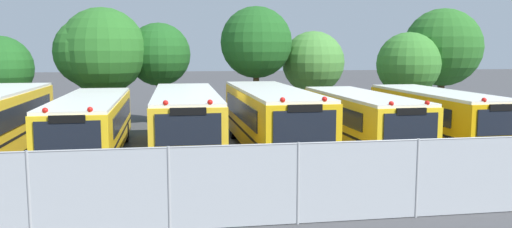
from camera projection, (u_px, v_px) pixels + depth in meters
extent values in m
plane|color=#424244|center=(229.00, 152.00, 21.87)|extent=(160.00, 160.00, 0.00)
cube|color=black|center=(25.00, 112.00, 20.71)|extent=(0.13, 8.36, 0.79)
cylinder|color=black|center=(43.00, 132.00, 24.04)|extent=(0.29, 1.00, 1.00)
cube|color=yellow|center=(91.00, 124.00, 20.88)|extent=(2.41, 9.98, 1.94)
cube|color=white|center=(90.00, 99.00, 20.75)|extent=(2.37, 9.78, 0.12)
cube|color=black|center=(69.00, 173.00, 16.03)|extent=(2.45, 0.16, 0.36)
cube|color=black|center=(68.00, 136.00, 15.94)|extent=(1.97, 0.06, 0.93)
cube|color=black|center=(123.00, 115.00, 21.34)|extent=(0.05, 7.78, 0.70)
cube|color=black|center=(60.00, 116.00, 20.93)|extent=(0.05, 7.78, 0.70)
cube|color=black|center=(92.00, 134.00, 20.93)|extent=(2.44, 10.08, 0.10)
sphere|color=red|center=(90.00, 110.00, 16.12)|extent=(0.18, 0.18, 0.18)
sphere|color=red|center=(45.00, 110.00, 15.90)|extent=(0.18, 0.18, 0.18)
cube|color=black|center=(67.00, 119.00, 15.87)|extent=(1.08, 0.08, 0.24)
cylinder|color=black|center=(110.00, 162.00, 17.65)|extent=(0.28, 1.00, 1.00)
cylinder|color=black|center=(44.00, 165.00, 17.30)|extent=(0.28, 1.00, 1.00)
cylinder|color=black|center=(125.00, 131.00, 24.28)|extent=(0.28, 1.00, 1.00)
cylinder|color=black|center=(78.00, 133.00, 23.92)|extent=(0.28, 1.00, 1.00)
cube|color=yellow|center=(186.00, 120.00, 21.50)|extent=(2.70, 10.16, 2.11)
cube|color=white|center=(185.00, 93.00, 21.36)|extent=(2.65, 9.96, 0.12)
cube|color=black|center=(189.00, 169.00, 16.58)|extent=(2.59, 0.20, 0.36)
cube|color=black|center=(188.00, 129.00, 16.47)|extent=(2.08, 0.09, 1.01)
cube|color=black|center=(216.00, 110.00, 21.95)|extent=(0.17, 7.89, 0.76)
cube|color=black|center=(154.00, 111.00, 21.56)|extent=(0.17, 7.89, 0.76)
cube|color=black|center=(186.00, 130.00, 21.56)|extent=(2.73, 10.26, 0.10)
sphere|color=red|center=(210.00, 102.00, 16.64)|extent=(0.18, 0.18, 0.18)
sphere|color=red|center=(166.00, 103.00, 16.43)|extent=(0.18, 0.18, 0.18)
cube|color=black|center=(188.00, 111.00, 16.39)|extent=(1.14, 0.10, 0.24)
cylinder|color=black|center=(221.00, 159.00, 18.19)|extent=(0.30, 1.00, 1.00)
cylinder|color=black|center=(155.00, 161.00, 17.86)|extent=(0.30, 1.00, 1.00)
cylinder|color=black|center=(209.00, 129.00, 24.98)|extent=(0.30, 1.00, 1.00)
cylinder|color=black|center=(161.00, 130.00, 24.64)|extent=(0.30, 1.00, 1.00)
cube|color=yellow|center=(271.00, 118.00, 21.96)|extent=(2.64, 10.54, 2.18)
cube|color=white|center=(271.00, 90.00, 21.81)|extent=(2.58, 10.33, 0.12)
cube|color=black|center=(305.00, 167.00, 16.86)|extent=(2.59, 0.18, 0.36)
cube|color=black|center=(305.00, 127.00, 16.75)|extent=(2.08, 0.08, 1.04)
cube|color=black|center=(299.00, 108.00, 22.43)|extent=(0.12, 8.20, 0.78)
cube|color=black|center=(240.00, 109.00, 21.98)|extent=(0.12, 8.20, 0.78)
cube|color=black|center=(271.00, 128.00, 22.01)|extent=(2.66, 10.65, 0.10)
sphere|color=red|center=(325.00, 99.00, 16.93)|extent=(0.18, 0.18, 0.18)
sphere|color=red|center=(283.00, 100.00, 16.69)|extent=(0.18, 0.18, 0.18)
cube|color=black|center=(305.00, 108.00, 16.67)|extent=(1.14, 0.09, 0.24)
cylinder|color=black|center=(324.00, 157.00, 18.50)|extent=(0.29, 1.00, 1.00)
cylinder|color=black|center=(262.00, 160.00, 18.11)|extent=(0.29, 1.00, 1.00)
cylinder|color=black|center=(279.00, 127.00, 25.65)|extent=(0.29, 1.00, 1.00)
cylinder|color=black|center=(234.00, 128.00, 25.25)|extent=(0.29, 1.00, 1.00)
cube|color=yellow|center=(360.00, 119.00, 22.44)|extent=(2.58, 9.10, 1.93)
cube|color=white|center=(361.00, 95.00, 22.31)|extent=(2.53, 8.92, 0.12)
cube|color=black|center=(410.00, 159.00, 18.05)|extent=(2.47, 0.20, 0.36)
cube|color=black|center=(411.00, 126.00, 17.96)|extent=(1.99, 0.09, 0.93)
cube|color=black|center=(385.00, 110.00, 22.92)|extent=(0.16, 7.07, 0.70)
cube|color=black|center=(331.00, 112.00, 22.47)|extent=(0.16, 7.07, 0.70)
cube|color=black|center=(360.00, 128.00, 22.49)|extent=(2.60, 9.19, 0.10)
sphere|color=red|center=(427.00, 103.00, 18.15)|extent=(0.18, 0.18, 0.18)
sphere|color=red|center=(391.00, 104.00, 17.90)|extent=(0.18, 0.18, 0.18)
cube|color=black|center=(412.00, 111.00, 17.88)|extent=(1.09, 0.10, 0.24)
cylinder|color=black|center=(418.00, 151.00, 19.68)|extent=(0.30, 1.00, 1.00)
cylinder|color=black|center=(365.00, 153.00, 19.29)|extent=(0.30, 1.00, 1.00)
cylinder|color=black|center=(360.00, 128.00, 25.40)|extent=(0.30, 1.00, 1.00)
cylinder|color=black|center=(317.00, 129.00, 25.01)|extent=(0.30, 1.00, 1.00)
cube|color=#EAA80C|center=(436.00, 116.00, 23.23)|extent=(2.52, 9.12, 1.98)
cube|color=white|center=(437.00, 93.00, 23.10)|extent=(2.47, 8.93, 0.12)
cube|color=black|center=(501.00, 154.00, 18.83)|extent=(2.45, 0.19, 0.36)
cube|color=black|center=(502.00, 122.00, 18.73)|extent=(1.97, 0.09, 0.95)
cube|color=black|center=(458.00, 108.00, 23.70)|extent=(0.13, 7.09, 0.71)
cube|color=black|center=(408.00, 109.00, 23.27)|extent=(0.13, 7.09, 0.71)
cube|color=black|center=(436.00, 125.00, 23.28)|extent=(2.54, 9.21, 0.10)
sphere|color=red|center=(484.00, 100.00, 18.68)|extent=(0.18, 0.18, 0.18)
cube|color=black|center=(503.00, 107.00, 18.66)|extent=(1.08, 0.09, 0.24)
cylinder|color=black|center=(502.00, 147.00, 20.46)|extent=(0.29, 1.00, 1.00)
cylinder|color=black|center=(452.00, 149.00, 20.08)|extent=(0.29, 1.00, 1.00)
cylinder|color=black|center=(427.00, 125.00, 26.20)|extent=(0.29, 1.00, 1.00)
cylinder|color=black|center=(387.00, 126.00, 25.82)|extent=(0.29, 1.00, 1.00)
cylinder|color=#4C3823|center=(2.00, 112.00, 27.37)|extent=(0.45, 0.45, 2.04)
sphere|color=#1E561E|center=(0.00, 68.00, 27.09)|extent=(3.37, 3.37, 3.37)
cylinder|color=#4C3823|center=(105.00, 105.00, 28.79)|extent=(0.37, 0.37, 2.46)
sphere|color=#286623|center=(103.00, 51.00, 28.42)|extent=(4.67, 4.67, 4.67)
sphere|color=#286623|center=(89.00, 52.00, 28.20)|extent=(3.71, 3.71, 3.71)
cylinder|color=#4C3823|center=(160.00, 101.00, 30.14)|extent=(0.37, 0.37, 2.64)
sphere|color=#1E561E|center=(159.00, 54.00, 29.81)|extent=(3.60, 3.60, 3.60)
sphere|color=#1E561E|center=(153.00, 48.00, 29.37)|extent=(2.26, 2.26, 2.26)
cylinder|color=#4C3823|center=(256.00, 97.00, 30.03)|extent=(0.35, 0.35, 3.15)
sphere|color=#1E561E|center=(256.00, 42.00, 29.64)|extent=(4.06, 4.06, 4.06)
sphere|color=#1E561E|center=(252.00, 40.00, 29.71)|extent=(2.30, 2.30, 2.30)
cylinder|color=#4C3823|center=(313.00, 103.00, 31.50)|extent=(0.45, 0.45, 2.11)
sphere|color=#478438|center=(313.00, 62.00, 31.20)|extent=(3.71, 3.71, 3.71)
sphere|color=#478438|center=(314.00, 62.00, 30.96)|extent=(2.97, 2.97, 2.97)
cylinder|color=#4C3823|center=(407.00, 105.00, 31.19)|extent=(0.37, 0.37, 2.00)
sphere|color=#387A2D|center=(408.00, 64.00, 30.89)|extent=(3.76, 3.76, 3.76)
sphere|color=#387A2D|center=(410.00, 68.00, 30.70)|extent=(2.77, 2.77, 2.77)
cylinder|color=#4C3823|center=(440.00, 97.00, 32.58)|extent=(0.43, 0.43, 2.60)
sphere|color=#286623|center=(443.00, 47.00, 32.20)|extent=(4.77, 4.77, 4.77)
sphere|color=#286623|center=(455.00, 43.00, 32.00)|extent=(2.70, 2.70, 2.70)
cylinder|color=#9EA0A3|center=(29.00, 195.00, 11.78)|extent=(0.07, 0.07, 2.06)
cylinder|color=#9EA0A3|center=(169.00, 189.00, 12.30)|extent=(0.07, 0.07, 2.06)
cylinder|color=#9EA0A3|center=(298.00, 184.00, 12.82)|extent=(0.07, 0.07, 2.06)
cylinder|color=#9EA0A3|center=(417.00, 178.00, 13.33)|extent=(0.07, 0.07, 2.06)
cube|color=#ADB2B7|center=(298.00, 184.00, 12.82)|extent=(24.97, 0.02, 2.02)
cylinder|color=#9EA0A3|center=(298.00, 143.00, 12.69)|extent=(24.97, 0.04, 0.04)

